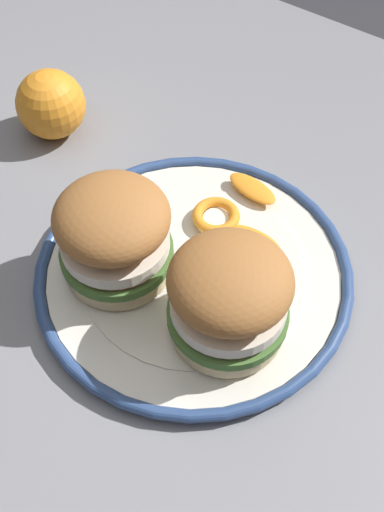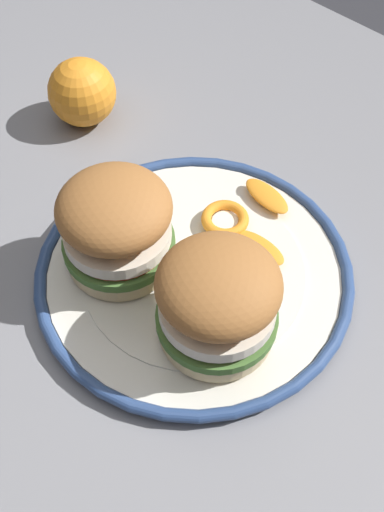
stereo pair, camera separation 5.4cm
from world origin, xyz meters
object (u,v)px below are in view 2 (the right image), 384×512
object	(u,v)px
dining_table	(145,288)
sandwich_half_right	(116,225)
whole_orange	(82,92)
dinner_plate	(192,275)
sandwich_half_left	(218,300)

from	to	relation	value
dining_table	sandwich_half_right	world-z (taller)	sandwich_half_right
whole_orange	dinner_plate	bearing A→B (deg)	-18.15
dinner_plate	sandwich_half_left	xyz separation A→B (m)	(0.06, -0.03, 0.06)
sandwich_half_right	dining_table	bearing A→B (deg)	113.96
dinner_plate	sandwich_half_left	size ratio (longest dim) A/B	2.86
sandwich_half_left	sandwich_half_right	size ratio (longest dim) A/B	1.01
sandwich_half_left	sandwich_half_right	bearing A→B (deg)	-178.42
dinner_plate	whole_orange	world-z (taller)	whole_orange
dining_table	sandwich_half_right	size ratio (longest dim) A/B	11.20
dining_table	whole_orange	world-z (taller)	whole_orange
dining_table	sandwich_half_left	size ratio (longest dim) A/B	11.11
dining_table	sandwich_half_right	bearing A→B (deg)	-66.04
dinner_plate	whole_orange	bearing A→B (deg)	161.85
whole_orange	sandwich_half_right	bearing A→B (deg)	-31.82
sandwich_half_left	sandwich_half_right	distance (m)	0.12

